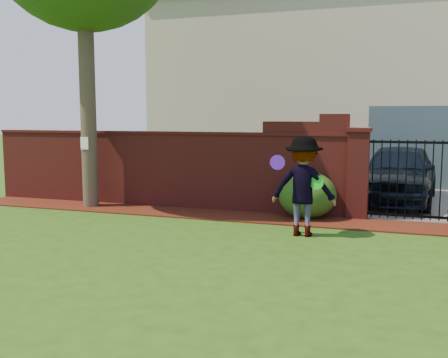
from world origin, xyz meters
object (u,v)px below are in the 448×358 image
(frisbee_purple, at_px, (277,162))
(man, at_px, (303,186))
(frisbee_green, at_px, (317,182))
(car, at_px, (397,174))

(frisbee_purple, bearing_deg, man, 32.73)
(man, distance_m, frisbee_green, 0.30)
(man, relative_size, frisbee_green, 7.08)
(car, bearing_deg, frisbee_green, -102.15)
(car, bearing_deg, man, -105.82)
(man, height_order, frisbee_purple, man)
(man, bearing_deg, frisbee_green, 157.73)
(frisbee_purple, bearing_deg, frisbee_green, 12.65)
(man, xyz_separation_m, frisbee_green, (0.26, -0.11, 0.10))
(man, bearing_deg, car, -110.38)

